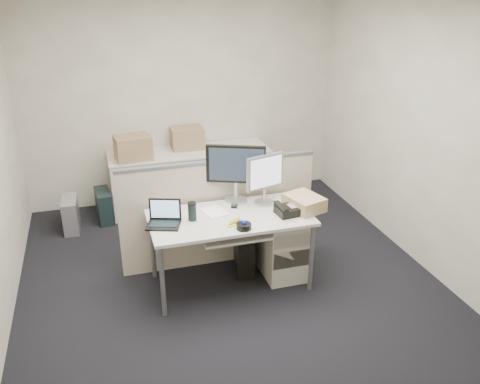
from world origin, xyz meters
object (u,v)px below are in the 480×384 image
object	(u,v)px
monitor_main	(236,174)
laptop	(163,215)
desk_phone	(289,210)
desk	(230,222)

from	to	relation	value
monitor_main	laptop	world-z (taller)	monitor_main
monitor_main	desk_phone	bearing A→B (deg)	-25.25
desk	monitor_main	xyz separation A→B (m)	(0.15, 0.32, 0.35)
desk	laptop	bearing A→B (deg)	-178.15
monitor_main	laptop	bearing A→B (deg)	-133.79
desk_phone	laptop	bearing A→B (deg)	169.26
desk	desk_phone	xyz separation A→B (m)	(0.54, -0.11, 0.10)
desk	desk_phone	size ratio (longest dim) A/B	6.29
monitor_main	laptop	size ratio (longest dim) A/B	1.98
monitor_main	desk	bearing A→B (deg)	-92.73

